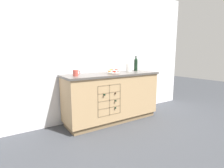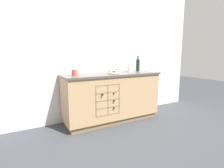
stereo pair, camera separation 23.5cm
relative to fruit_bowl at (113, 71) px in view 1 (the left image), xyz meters
The scene contains 7 objects.
ground_plane 0.94m from the fruit_bowl, 131.91° to the left, with size 14.00×14.00×0.00m, color #383A3F.
back_wall 0.50m from the fruit_bowl, 92.75° to the left, with size 4.40×0.06×2.55m, color white.
kitchen_island 0.48m from the fruit_bowl, 140.46° to the left, with size 1.81×0.61×0.89m.
fruit_bowl is the anchor object (origin of this frame).
white_pitcher 0.52m from the fruit_bowl, 18.71° to the left, with size 0.18×0.12×0.17m.
ceramic_mug 0.72m from the fruit_bowl, behind, with size 0.12×0.08×0.10m.
standing_wine_bottle 0.72m from the fruit_bowl, 14.65° to the left, with size 0.08×0.08×0.31m.
Camera 1 is at (-1.74, -2.65, 1.23)m, focal length 28.00 mm.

